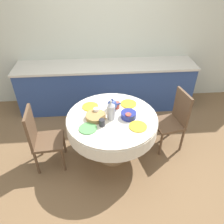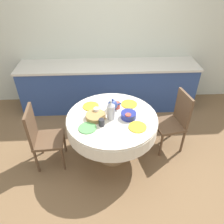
% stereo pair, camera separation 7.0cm
% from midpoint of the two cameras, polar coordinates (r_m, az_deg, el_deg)
% --- Properties ---
extents(ground_plane, '(12.00, 12.00, 0.00)m').
position_cam_midpoint_polar(ground_plane, '(3.39, -0.60, -11.21)').
color(ground_plane, brown).
extents(wall_back, '(7.00, 0.05, 2.60)m').
position_cam_midpoint_polar(wall_back, '(4.17, -2.48, 19.42)').
color(wall_back, beige).
rests_on(wall_back, ground_plane).
extents(kitchen_counter, '(3.24, 0.64, 0.88)m').
position_cam_midpoint_polar(kitchen_counter, '(4.19, -1.97, 6.79)').
color(kitchen_counter, '#2D4784').
rests_on(kitchen_counter, ground_plane).
extents(dining_table, '(1.22, 1.22, 0.74)m').
position_cam_midpoint_polar(dining_table, '(2.97, -0.67, -3.21)').
color(dining_table, tan).
rests_on(dining_table, ground_plane).
extents(chair_left, '(0.47, 0.47, 0.93)m').
position_cam_midpoint_polar(chair_left, '(3.36, 15.27, -1.58)').
color(chair_left, brown).
rests_on(chair_left, ground_plane).
extents(chair_right, '(0.43, 0.43, 0.93)m').
position_cam_midpoint_polar(chair_right, '(3.09, -18.63, -6.19)').
color(chair_right, brown).
rests_on(chair_right, ground_plane).
extents(plate_near_left, '(0.23, 0.23, 0.01)m').
position_cam_midpoint_polar(plate_near_left, '(2.72, -7.03, -4.28)').
color(plate_near_left, '#5BA85B').
rests_on(plate_near_left, dining_table).
extents(cup_near_left, '(0.08, 0.08, 0.09)m').
position_cam_midpoint_polar(cup_near_left, '(2.73, -3.35, -2.79)').
color(cup_near_left, '#28282D').
rests_on(cup_near_left, dining_table).
extents(plate_near_right, '(0.23, 0.23, 0.01)m').
position_cam_midpoint_polar(plate_near_right, '(2.75, 6.08, -3.77)').
color(plate_near_right, yellow).
rests_on(plate_near_right, dining_table).
extents(cup_near_right, '(0.08, 0.08, 0.09)m').
position_cam_midpoint_polar(cup_near_right, '(2.82, 3.54, -1.31)').
color(cup_near_right, '#CC4C3D').
rests_on(cup_near_right, dining_table).
extents(plate_far_left, '(0.23, 0.23, 0.01)m').
position_cam_midpoint_polar(plate_far_left, '(3.10, -6.34, 1.42)').
color(plate_far_left, yellow).
rests_on(plate_far_left, dining_table).
extents(cup_far_left, '(0.08, 0.08, 0.09)m').
position_cam_midpoint_polar(cup_far_left, '(2.93, -4.79, 0.18)').
color(cup_far_left, white).
rests_on(cup_far_left, dining_table).
extents(plate_far_right, '(0.23, 0.23, 0.01)m').
position_cam_midpoint_polar(plate_far_right, '(3.14, 3.72, 2.15)').
color(plate_far_right, yellow).
rests_on(plate_far_right, dining_table).
extents(cup_far_right, '(0.08, 0.08, 0.09)m').
position_cam_midpoint_polar(cup_far_right, '(3.04, 0.64, 1.79)').
color(cup_far_right, '#CC4C3D').
rests_on(cup_far_right, dining_table).
extents(coffee_carafe, '(0.10, 0.10, 0.28)m').
position_cam_midpoint_polar(coffee_carafe, '(2.79, -0.97, 0.30)').
color(coffee_carafe, '#B2B2B7').
rests_on(coffee_carafe, dining_table).
extents(teapot, '(0.19, 0.14, 0.18)m').
position_cam_midpoint_polar(teapot, '(2.98, -0.59, 1.89)').
color(teapot, '#33478E').
rests_on(teapot, dining_table).
extents(bread_basket, '(0.26, 0.26, 0.06)m').
position_cam_midpoint_polar(bread_basket, '(2.86, -4.98, -1.18)').
color(bread_basket, '#AD844C').
rests_on(bread_basket, dining_table).
extents(fruit_bowl, '(0.20, 0.20, 0.08)m').
position_cam_midpoint_polar(fruit_bowl, '(2.87, 3.64, -0.77)').
color(fruit_bowl, navy).
rests_on(fruit_bowl, dining_table).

